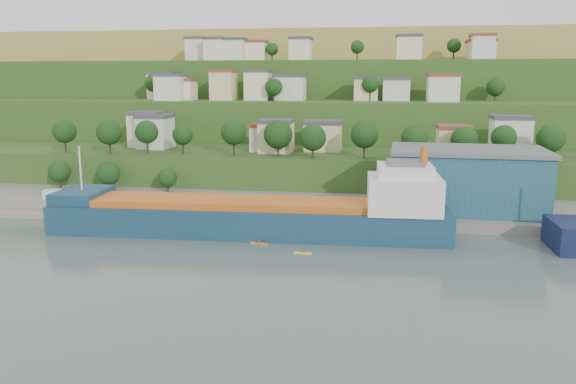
% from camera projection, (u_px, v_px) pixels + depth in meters
% --- Properties ---
extents(ground, '(500.00, 500.00, 0.00)m').
position_uv_depth(ground, '(287.00, 250.00, 96.18)').
color(ground, '#47574F').
rests_on(ground, ground).
extents(quay, '(220.00, 26.00, 4.00)m').
position_uv_depth(quay, '(399.00, 215.00, 120.32)').
color(quay, slate).
rests_on(quay, ground).
extents(pebble_beach, '(40.00, 18.00, 2.40)m').
position_uv_depth(pebble_beach, '(60.00, 210.00, 125.71)').
color(pebble_beach, slate).
rests_on(pebble_beach, ground).
extents(hillside, '(360.00, 211.05, 96.00)m').
position_uv_depth(hillside, '(343.00, 142.00, 259.59)').
color(hillside, '#284719').
rests_on(hillside, ground).
extents(cargo_ship_near, '(75.05, 14.19, 19.20)m').
position_uv_depth(cargo_ship_near, '(260.00, 218.00, 105.35)').
color(cargo_ship_near, '#123345').
rests_on(cargo_ship_near, ground).
extents(warehouse, '(31.88, 20.48, 12.80)m').
position_uv_depth(warehouse, '(467.00, 179.00, 116.10)').
color(warehouse, '#1E545A').
rests_on(warehouse, quay).
extents(caravan, '(6.41, 3.86, 2.79)m').
position_uv_depth(caravan, '(58.00, 196.00, 128.00)').
color(caravan, silver).
rests_on(caravan, pebble_beach).
extents(dinghy, '(4.42, 2.90, 0.83)m').
position_uv_depth(dinghy, '(120.00, 208.00, 120.06)').
color(dinghy, silver).
rests_on(dinghy, pebble_beach).
extents(kayak_orange, '(3.39, 1.18, 0.83)m').
position_uv_depth(kayak_orange, '(259.00, 243.00, 99.53)').
color(kayak_orange, orange).
rests_on(kayak_orange, ground).
extents(kayak_yellow, '(2.98, 0.63, 0.74)m').
position_uv_depth(kayak_yellow, '(303.00, 252.00, 94.05)').
color(kayak_yellow, yellow).
rests_on(kayak_yellow, ground).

